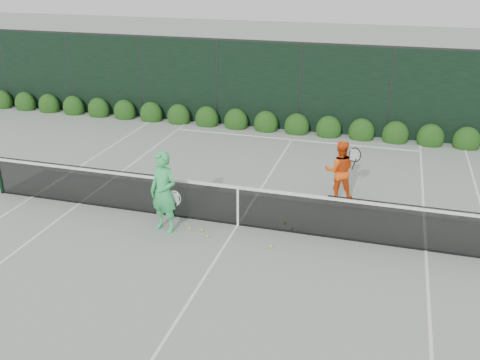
% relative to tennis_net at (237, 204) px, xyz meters
% --- Properties ---
extents(ground, '(80.00, 80.00, 0.00)m').
position_rel_tennis_net_xyz_m(ground, '(0.02, 0.00, -0.53)').
color(ground, gray).
rests_on(ground, ground).
extents(tennis_net, '(12.90, 0.10, 1.07)m').
position_rel_tennis_net_xyz_m(tennis_net, '(0.00, 0.00, 0.00)').
color(tennis_net, black).
rests_on(tennis_net, ground).
extents(player_woman, '(0.77, 0.61, 1.86)m').
position_rel_tennis_net_xyz_m(player_woman, '(-1.48, -0.66, 0.40)').
color(player_woman, '#3CCD6B').
rests_on(player_woman, ground).
extents(player_man, '(0.93, 0.73, 1.55)m').
position_rel_tennis_net_xyz_m(player_man, '(2.05, 2.09, 0.25)').
color(player_man, '#FC5A15').
rests_on(player_man, ground).
extents(court_lines, '(11.03, 23.83, 0.01)m').
position_rel_tennis_net_xyz_m(court_lines, '(0.02, 0.00, -0.53)').
color(court_lines, white).
rests_on(court_lines, ground).
extents(windscreen_fence, '(32.00, 21.07, 3.06)m').
position_rel_tennis_net_xyz_m(windscreen_fence, '(0.02, -2.71, 0.98)').
color(windscreen_fence, black).
rests_on(windscreen_fence, ground).
extents(hedge_row, '(31.66, 0.65, 0.94)m').
position_rel_tennis_net_xyz_m(hedge_row, '(0.02, 7.15, -0.30)').
color(hedge_row, '#0F360E').
rests_on(hedge_row, ground).
extents(tennis_balls, '(2.29, 1.23, 0.07)m').
position_rel_tennis_net_xyz_m(tennis_balls, '(0.21, -0.34, -0.50)').
color(tennis_balls, '#CFDE31').
rests_on(tennis_balls, ground).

